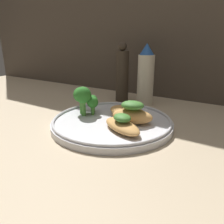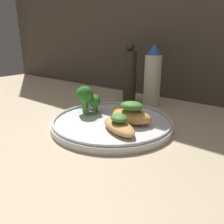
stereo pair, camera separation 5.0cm
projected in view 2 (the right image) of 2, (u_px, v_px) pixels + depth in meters
The scene contains 8 objects.
ground_plane at pixel (112, 128), 50.81cm from camera, with size 180.00×180.00×1.00cm, color tan.
plate at pixel (112, 122), 50.34cm from camera, with size 27.72×27.72×2.00cm.
grilled_meat_front at pixel (119, 125), 43.75cm from camera, with size 11.14×8.47×3.62cm.
grilled_meat_middle at pixel (131, 115), 47.46cm from camera, with size 9.87×6.55×5.07cm.
grilled_meat_back at pixel (129, 112), 51.43cm from camera, with size 11.94×8.43×3.89cm.
broccoli_bunch at pixel (87, 96), 53.87cm from camera, with size 6.43×6.61×7.12cm.
sauce_bottle at pixel (153, 77), 63.97cm from camera, with size 4.89×4.89×18.12cm.
pepper_grinder at pixel (130, 75), 68.78cm from camera, with size 4.08×4.08×18.41cm.
Camera 2 is at (29.15, -36.92, 19.06)cm, focal length 35.00 mm.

